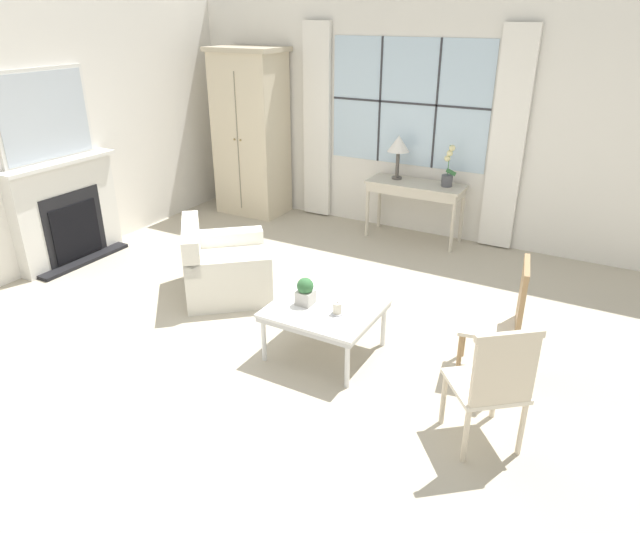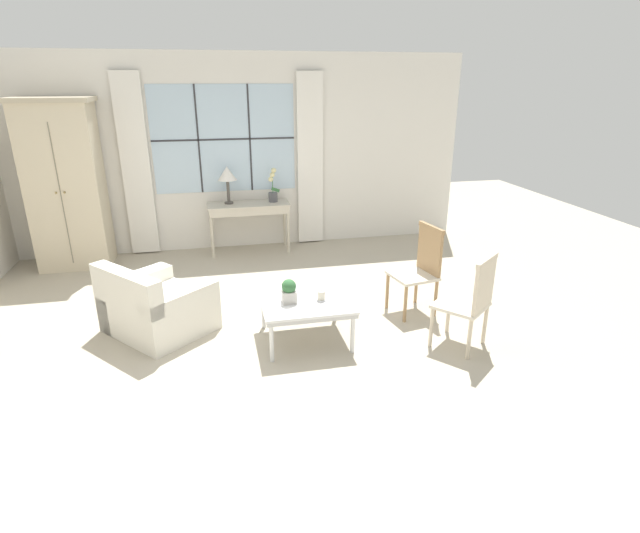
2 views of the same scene
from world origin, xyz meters
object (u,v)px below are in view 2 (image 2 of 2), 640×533
(potted_orchid, at_px, (273,190))
(potted_plant_small, at_px, (289,291))
(armchair_upholstered, at_px, (156,308))
(table_lamp, at_px, (227,175))
(accent_chair_wooden, at_px, (472,298))
(coffee_table, at_px, (306,303))
(side_chair_wooden, at_px, (421,265))
(armoire, at_px, (66,185))
(pillar_candle, at_px, (321,296))
(console_table, at_px, (249,209))

(potted_orchid, height_order, potted_plant_small, potted_orchid)
(potted_orchid, bearing_deg, armchair_upholstered, -122.33)
(table_lamp, xyz_separation_m, armchair_upholstered, (-0.87, -2.41, -0.90))
(potted_orchid, distance_m, potted_plant_small, 2.97)
(accent_chair_wooden, bearing_deg, coffee_table, 161.45)
(side_chair_wooden, bearing_deg, potted_orchid, 116.93)
(side_chair_wooden, relative_size, coffee_table, 1.13)
(armoire, relative_size, side_chair_wooden, 2.28)
(side_chair_wooden, distance_m, coffee_table, 1.41)
(table_lamp, relative_size, coffee_table, 0.63)
(side_chair_wooden, distance_m, potted_plant_small, 1.57)
(potted_plant_small, bearing_deg, side_chair_wooden, 15.43)
(armchair_upholstered, bearing_deg, accent_chair_wooden, -18.84)
(table_lamp, relative_size, accent_chair_wooden, 0.57)
(potted_orchid, xyz_separation_m, armchair_upholstered, (-1.52, -2.40, -0.65))
(pillar_candle, bearing_deg, potted_orchid, 91.46)
(side_chair_wooden, height_order, potted_plant_small, side_chair_wooden)
(pillar_candle, bearing_deg, armoire, 134.87)
(coffee_table, bearing_deg, potted_plant_small, -167.65)
(console_table, height_order, armchair_upholstered, armchair_upholstered)
(armchair_upholstered, relative_size, pillar_candle, 11.41)
(potted_orchid, height_order, side_chair_wooden, potted_orchid)
(table_lamp, bearing_deg, coffee_table, -78.84)
(armoire, xyz_separation_m, pillar_candle, (2.83, -2.85, -0.64))
(console_table, distance_m, potted_plant_small, 2.90)
(accent_chair_wooden, xyz_separation_m, pillar_candle, (-1.34, 0.44, -0.05))
(table_lamp, height_order, pillar_candle, table_lamp)
(table_lamp, bearing_deg, armchair_upholstered, -109.94)
(side_chair_wooden, relative_size, pillar_candle, 8.91)
(armoire, xyz_separation_m, accent_chair_wooden, (4.17, -3.28, -0.59))
(potted_plant_small, bearing_deg, armoire, 131.79)
(console_table, height_order, coffee_table, console_table)
(side_chair_wooden, xyz_separation_m, accent_chair_wooden, (0.13, -0.88, -0.02))
(console_table, bearing_deg, accent_chair_wooden, -62.02)
(accent_chair_wooden, relative_size, pillar_candle, 8.61)
(armoire, distance_m, accent_chair_wooden, 5.34)
(console_table, height_order, pillar_candle, console_table)
(side_chair_wooden, bearing_deg, armchair_upholstered, 177.51)
(side_chair_wooden, bearing_deg, armoire, 149.21)
(potted_orchid, bearing_deg, table_lamp, 178.91)
(console_table, bearing_deg, armoire, -178.37)
(armoire, bearing_deg, coffee_table, -46.03)
(table_lamp, bearing_deg, side_chair_wooden, -52.78)
(table_lamp, distance_m, potted_orchid, 0.69)
(side_chair_wooden, xyz_separation_m, potted_plant_small, (-1.51, -0.42, 0.01))
(armchair_upholstered, relative_size, accent_chair_wooden, 1.33)
(potted_orchid, bearing_deg, pillar_candle, -88.54)
(side_chair_wooden, bearing_deg, pillar_candle, -159.94)
(coffee_table, bearing_deg, accent_chair_wooden, -18.55)
(console_table, xyz_separation_m, accent_chair_wooden, (1.78, -3.35, -0.11))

